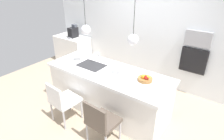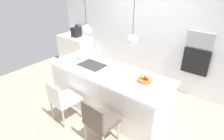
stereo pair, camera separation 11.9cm
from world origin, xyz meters
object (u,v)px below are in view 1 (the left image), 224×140
object	(u,v)px
oven	(193,61)
chair_near	(62,100)
coffee_machine	(73,32)
chair_middle	(101,121)
fruit_bowl	(145,79)
microwave	(198,39)

from	to	relation	value
oven	chair_near	xyz separation A→B (m)	(-1.65, -2.39, -0.38)
coffee_machine	chair_middle	xyz separation A→B (m)	(2.77, -2.09, -0.53)
fruit_bowl	coffee_machine	world-z (taller)	coffee_machine
fruit_bowl	microwave	xyz separation A→B (m)	(0.43, 1.50, 0.42)
fruit_bowl	oven	bearing A→B (deg)	73.89
coffee_machine	microwave	xyz separation A→B (m)	(3.50, 0.30, 0.36)
oven	microwave	bearing A→B (deg)	0.00
oven	chair_middle	bearing A→B (deg)	-107.01
oven	fruit_bowl	bearing A→B (deg)	-106.11
microwave	chair_near	size ratio (longest dim) A/B	0.63
fruit_bowl	coffee_machine	bearing A→B (deg)	158.64
coffee_machine	chair_near	bearing A→B (deg)	-48.49
fruit_bowl	microwave	distance (m)	1.62
fruit_bowl	coffee_machine	xyz separation A→B (m)	(-3.07, 1.20, 0.06)
microwave	chair_middle	bearing A→B (deg)	-107.01
fruit_bowl	oven	size ratio (longest dim) A/B	0.48
fruit_bowl	oven	distance (m)	1.56
chair_near	chair_middle	xyz separation A→B (m)	(0.92, -0.00, -0.01)
oven	chair_middle	xyz separation A→B (m)	(-0.73, -2.39, -0.39)
microwave	chair_near	bearing A→B (deg)	-124.67
oven	chair_middle	distance (m)	2.53
chair_middle	fruit_bowl	bearing A→B (deg)	71.49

